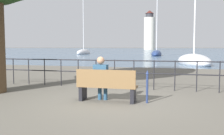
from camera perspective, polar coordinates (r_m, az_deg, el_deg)
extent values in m
plane|color=#605B51|center=(7.02, -1.06, -7.71)|extent=(1000.00, 1000.00, 0.00)
cube|color=#47607A|center=(168.14, 14.36, 4.08)|extent=(600.00, 300.00, 0.01)
cube|color=brown|center=(6.94, -1.07, -4.28)|extent=(1.66, 0.45, 0.05)
cube|color=brown|center=(6.71, -1.56, -2.44)|extent=(1.66, 0.04, 0.45)
cube|color=black|center=(7.21, -6.67, -5.78)|extent=(0.10, 0.41, 0.40)
cube|color=black|center=(6.82, 4.87, -6.38)|extent=(0.10, 0.41, 0.40)
cylinder|color=navy|center=(7.20, -2.81, -5.57)|extent=(0.11, 0.11, 0.45)
cylinder|color=navy|center=(7.15, -1.49, -5.64)|extent=(0.11, 0.11, 0.45)
cube|color=navy|center=(7.05, -2.37, -3.53)|extent=(0.32, 0.26, 0.14)
cube|color=navy|center=(6.94, -2.59, -1.70)|extent=(0.38, 0.24, 0.57)
sphere|color=#A87A5B|center=(6.90, -2.60, 1.62)|extent=(0.21, 0.21, 0.21)
cylinder|color=black|center=(11.00, -21.61, -0.75)|extent=(0.04, 0.04, 1.05)
cylinder|color=black|center=(10.59, -18.50, -0.86)|extent=(0.04, 0.04, 1.05)
cylinder|color=black|center=(10.22, -15.15, -0.98)|extent=(0.04, 0.04, 1.05)
cylinder|color=black|center=(9.88, -11.56, -1.10)|extent=(0.04, 0.04, 1.05)
cylinder|color=black|center=(9.58, -7.73, -1.23)|extent=(0.04, 0.04, 1.05)
cylinder|color=black|center=(9.33, -3.67, -1.35)|extent=(0.04, 0.04, 1.05)
cylinder|color=black|center=(9.13, 0.59, -1.48)|extent=(0.04, 0.04, 1.05)
cylinder|color=black|center=(8.98, 5.01, -1.60)|extent=(0.04, 0.04, 1.05)
cylinder|color=black|center=(8.88, 9.57, -1.72)|extent=(0.04, 0.04, 1.05)
cylinder|color=black|center=(8.85, 14.19, -1.82)|extent=(0.04, 0.04, 1.05)
cylinder|color=black|center=(8.87, 18.81, -1.92)|extent=(0.04, 0.04, 1.05)
cylinder|color=black|center=(8.94, 23.39, -2.00)|extent=(0.04, 0.04, 1.05)
cylinder|color=black|center=(9.01, 2.79, 1.59)|extent=(10.73, 0.04, 0.04)
cylinder|color=black|center=(9.04, 2.78, -1.21)|extent=(10.73, 0.04, 0.04)
cylinder|color=navy|center=(6.79, 8.04, -4.80)|extent=(0.06, 0.06, 0.79)
cone|color=navy|center=(6.73, 8.09, -1.03)|extent=(0.09, 0.09, 0.11)
ellipsoid|color=silver|center=(22.61, 18.17, 1.33)|extent=(3.65, 6.25, 1.32)
cylinder|color=silver|center=(22.69, 18.40, 10.13)|extent=(0.14, 0.14, 6.15)
ellipsoid|color=silver|center=(52.07, -6.49, 3.37)|extent=(2.25, 7.16, 1.50)
cylinder|color=silver|center=(52.27, -6.56, 9.95)|extent=(0.14, 0.14, 11.09)
ellipsoid|color=navy|center=(44.00, 10.12, 3.05)|extent=(2.03, 7.12, 1.36)
cylinder|color=silver|center=(44.28, 10.24, 11.26)|extent=(0.14, 0.14, 11.84)
cylinder|color=beige|center=(132.09, 8.53, 7.64)|extent=(5.61, 5.61, 16.64)
cylinder|color=#2D2D33|center=(132.90, 8.58, 11.66)|extent=(3.93, 3.93, 2.03)
cone|color=#4C1E19|center=(133.13, 8.59, 12.44)|extent=(4.49, 4.49, 1.62)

